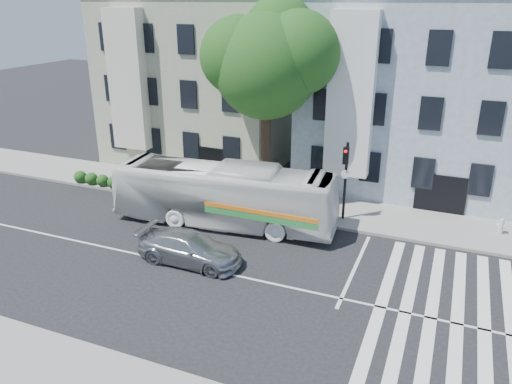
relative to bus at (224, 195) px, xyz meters
The scene contains 10 objects.
ground 4.82m from the bus, 81.53° to the right, with size 120.00×120.00×0.00m, color black.
sidewalk_far 3.87m from the bus, 79.15° to the left, with size 80.00×4.00×0.15m, color gray.
building_left 12.87m from the bus, 121.09° to the left, with size 12.00×10.00×11.00m, color #979E85.
building_right 13.58m from the bus, 53.85° to the left, with size 12.00×10.00×11.00m, color #8893A2.
street_tree 7.58m from the bus, 80.22° to the left, with size 7.30×5.90×11.10m.
bus is the anchor object (origin of this frame).
sedan 4.29m from the bus, 85.51° to the right, with size 4.72×1.92×1.37m, color #B0B2B8.
hedge 6.88m from the bus, 164.66° to the left, with size 8.50×0.84×0.70m, color #27601F, non-canonical shape.
traffic_signal 6.20m from the bus, 24.70° to the left, with size 0.44×0.53×4.23m.
fire_hydrant 13.62m from the bus, 16.31° to the left, with size 0.45×0.26×0.79m.
Camera 1 is at (9.73, -16.48, 10.86)m, focal length 35.00 mm.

